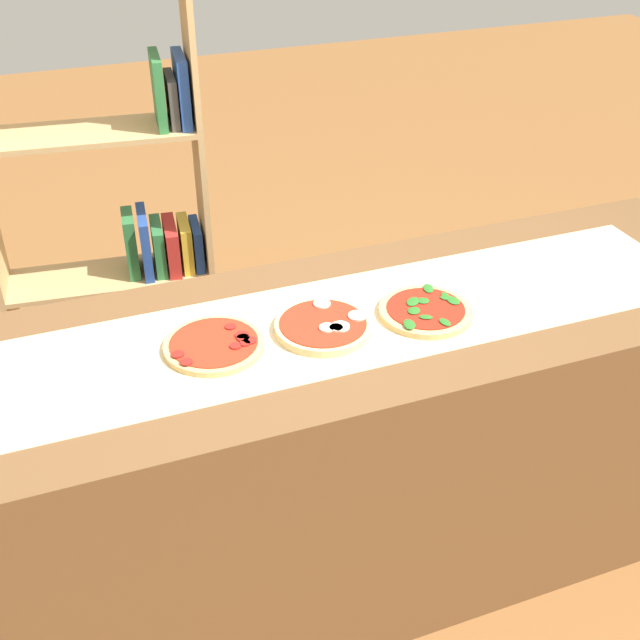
% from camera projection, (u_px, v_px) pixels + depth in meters
% --- Properties ---
extents(ground_plane, '(12.00, 12.00, 0.00)m').
position_uv_depth(ground_plane, '(320.00, 561.00, 2.55)').
color(ground_plane, brown).
extents(counter, '(2.58, 0.72, 0.90)m').
position_uv_depth(counter, '(320.00, 456.00, 2.30)').
color(counter, brown).
rests_on(counter, ground_plane).
extents(parchment_paper, '(2.15, 0.43, 0.00)m').
position_uv_depth(parchment_paper, '(320.00, 326.00, 2.05)').
color(parchment_paper, beige).
rests_on(parchment_paper, counter).
extents(pizza_pepperoni_0, '(0.25, 0.25, 0.02)m').
position_uv_depth(pizza_pepperoni_0, '(215.00, 346.00, 1.96)').
color(pizza_pepperoni_0, '#DBB26B').
rests_on(pizza_pepperoni_0, parchment_paper).
extents(pizza_mozzarella_1, '(0.25, 0.25, 0.03)m').
position_uv_depth(pizza_mozzarella_1, '(323.00, 326.00, 2.03)').
color(pizza_mozzarella_1, '#E5C17F').
rests_on(pizza_mozzarella_1, parchment_paper).
extents(pizza_spinach_2, '(0.25, 0.25, 0.02)m').
position_uv_depth(pizza_spinach_2, '(426.00, 311.00, 2.10)').
color(pizza_spinach_2, '#DBB26B').
rests_on(pizza_spinach_2, parchment_paper).
extents(bookshelf, '(0.78, 0.34, 1.66)m').
position_uv_depth(bookshelf, '(125.00, 220.00, 2.85)').
color(bookshelf, tan).
rests_on(bookshelf, ground_plane).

